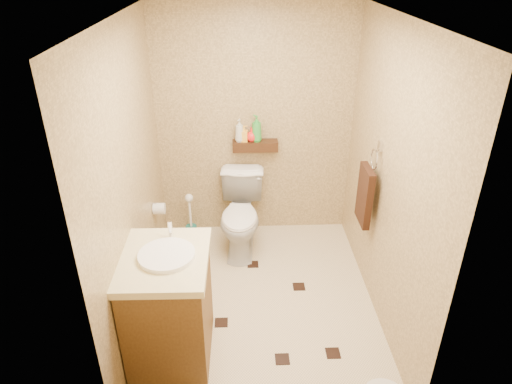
{
  "coord_description": "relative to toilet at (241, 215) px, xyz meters",
  "views": [
    {
      "loc": [
        -0.16,
        -3.15,
        2.79
      ],
      "look_at": [
        -0.03,
        0.25,
        0.98
      ],
      "focal_mm": 32.0,
      "sensor_mm": 36.0,
      "label": 1
    }
  ],
  "objects": [
    {
      "name": "ground",
      "position": [
        0.16,
        -0.83,
        -0.4
      ],
      "size": [
        2.5,
        2.5,
        0.0
      ],
      "primitive_type": "plane",
      "color": "beige",
      "rests_on": "ground"
    },
    {
      "name": "wall_back",
      "position": [
        0.16,
        0.42,
        0.8
      ],
      "size": [
        2.0,
        0.04,
        2.4
      ],
      "primitive_type": "cube",
      "color": "tan",
      "rests_on": "ground"
    },
    {
      "name": "wall_front",
      "position": [
        0.16,
        -2.08,
        0.8
      ],
      "size": [
        2.0,
        0.04,
        2.4
      ],
      "primitive_type": "cube",
      "color": "tan",
      "rests_on": "ground"
    },
    {
      "name": "wall_left",
      "position": [
        -0.84,
        -0.83,
        0.8
      ],
      "size": [
        0.04,
        2.5,
        2.4
      ],
      "primitive_type": "cube",
      "color": "tan",
      "rests_on": "ground"
    },
    {
      "name": "wall_right",
      "position": [
        1.16,
        -0.83,
        0.8
      ],
      "size": [
        0.04,
        2.5,
        2.4
      ],
      "primitive_type": "cube",
      "color": "tan",
      "rests_on": "ground"
    },
    {
      "name": "ceiling",
      "position": [
        0.16,
        -0.83,
        2.0
      ],
      "size": [
        2.0,
        2.5,
        0.02
      ],
      "primitive_type": "cube",
      "color": "silver",
      "rests_on": "wall_back"
    },
    {
      "name": "wall_shelf",
      "position": [
        0.16,
        0.34,
        0.62
      ],
      "size": [
        0.46,
        0.14,
        0.1
      ],
      "primitive_type": "cube",
      "color": "#3E2111",
      "rests_on": "wall_back"
    },
    {
      "name": "floor_accents",
      "position": [
        0.16,
        -0.88,
        -0.39
      ],
      "size": [
        1.27,
        1.35,
        0.01
      ],
      "color": "black",
      "rests_on": "ground"
    },
    {
      "name": "toilet",
      "position": [
        0.0,
        0.0,
        0.0
      ],
      "size": [
        0.49,
        0.81,
        0.79
      ],
      "primitive_type": "imported",
      "rotation": [
        0.0,
        0.0,
        -0.06
      ],
      "color": "white",
      "rests_on": "ground"
    },
    {
      "name": "vanity",
      "position": [
        -0.54,
        -1.39,
        0.07
      ],
      "size": [
        0.62,
        0.75,
        1.05
      ],
      "rotation": [
        0.0,
        0.0,
        -0.01
      ],
      "color": "brown",
      "rests_on": "ground"
    },
    {
      "name": "toilet_brush",
      "position": [
        -0.55,
        0.24,
        -0.21
      ],
      "size": [
        0.12,
        0.12,
        0.52
      ],
      "color": "#1A6A62",
      "rests_on": "ground"
    },
    {
      "name": "towel_ring",
      "position": [
        1.07,
        -0.58,
        0.55
      ],
      "size": [
        0.12,
        0.3,
        0.76
      ],
      "color": "silver",
      "rests_on": "wall_right"
    },
    {
      "name": "toilet_paper",
      "position": [
        -0.78,
        -0.18,
        0.2
      ],
      "size": [
        0.12,
        0.11,
        0.12
      ],
      "color": "white",
      "rests_on": "wall_left"
    },
    {
      "name": "bottle_a",
      "position": [
        -0.0,
        0.34,
        0.79
      ],
      "size": [
        0.12,
        0.12,
        0.23
      ],
      "primitive_type": "imported",
      "rotation": [
        0.0,
        0.0,
        5.95
      ],
      "color": "beige",
      "rests_on": "wall_shelf"
    },
    {
      "name": "bottle_b",
      "position": [
        0.05,
        0.34,
        0.76
      ],
      "size": [
        0.09,
        0.09,
        0.17
      ],
      "primitive_type": "imported",
      "rotation": [
        0.0,
        0.0,
        1.4
      ],
      "color": "yellow",
      "rests_on": "wall_shelf"
    },
    {
      "name": "bottle_c",
      "position": [
        0.12,
        0.34,
        0.74
      ],
      "size": [
        0.16,
        0.16,
        0.14
      ],
      "primitive_type": "imported",
      "rotation": [
        0.0,
        0.0,
        3.92
      ],
      "color": "red",
      "rests_on": "wall_shelf"
    },
    {
      "name": "bottle_d",
      "position": [
        0.17,
        0.34,
        0.81
      ],
      "size": [
        0.15,
        0.15,
        0.27
      ],
      "primitive_type": "imported",
      "rotation": [
        0.0,
        0.0,
        3.91
      ],
      "color": "green",
      "rests_on": "wall_shelf"
    }
  ]
}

